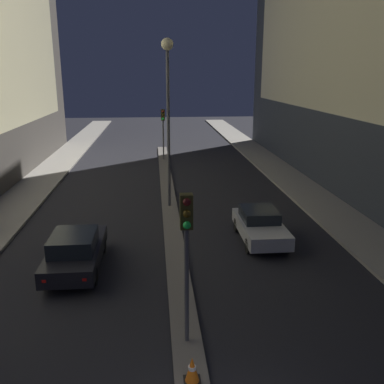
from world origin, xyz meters
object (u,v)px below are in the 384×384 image
at_px(traffic_light_near, 187,236).
at_px(car_left_lane, 76,251).
at_px(traffic_light_mid, 163,123).
at_px(street_lamp, 168,86).
at_px(traffic_cone_near, 192,370).
at_px(car_right_lane, 260,225).

bearing_deg(traffic_light_near, car_left_lane, 127.14).
relative_size(traffic_light_mid, street_lamp, 0.48).
xyz_separation_m(traffic_light_mid, car_left_lane, (-3.78, -20.23, -2.43)).
xyz_separation_m(traffic_cone_near, car_right_lane, (3.78, 8.82, 0.26)).
distance_m(traffic_light_mid, street_lamp, 13.32).
distance_m(traffic_cone_near, car_right_lane, 9.60).
distance_m(traffic_light_near, traffic_cone_near, 3.16).
relative_size(car_left_lane, car_right_lane, 1.10).
height_order(traffic_cone_near, car_right_lane, car_right_lane).
relative_size(traffic_light_near, car_right_lane, 1.01).
bearing_deg(traffic_light_mid, traffic_light_near, -90.00).
bearing_deg(traffic_cone_near, car_right_lane, 66.78).
relative_size(street_lamp, car_left_lane, 1.93).
bearing_deg(traffic_cone_near, car_left_lane, 119.86).
xyz_separation_m(traffic_light_near, car_right_lane, (3.78, 7.22, -2.48)).
distance_m(traffic_light_near, street_lamp, 12.75).
height_order(traffic_light_mid, traffic_cone_near, traffic_light_mid).
bearing_deg(street_lamp, traffic_cone_near, -90.00).
xyz_separation_m(traffic_light_near, traffic_cone_near, (-0.00, -1.59, -2.73)).
distance_m(street_lamp, car_left_lane, 10.04).
bearing_deg(traffic_cone_near, traffic_light_mid, 90.00).
bearing_deg(car_left_lane, street_lamp, 62.70).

